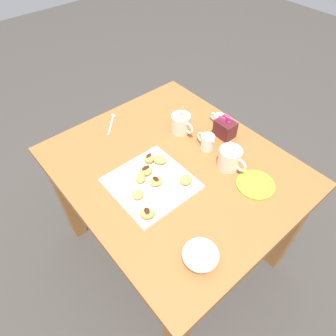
% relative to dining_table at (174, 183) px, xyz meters
% --- Properties ---
extents(ground_plane, '(8.00, 8.00, 0.00)m').
position_rel_dining_table_xyz_m(ground_plane, '(0.00, 0.00, -0.58)').
color(ground_plane, '#423D38').
extents(dining_table, '(1.01, 0.87, 0.70)m').
position_rel_dining_table_xyz_m(dining_table, '(0.00, 0.00, 0.00)').
color(dining_table, '#A36633').
rests_on(dining_table, ground_plane).
extents(pastry_plate_square, '(0.31, 0.31, 0.02)m').
position_rel_dining_table_xyz_m(pastry_plate_square, '(0.02, -0.14, 0.13)').
color(pastry_plate_square, white).
rests_on(pastry_plate_square, dining_table).
extents(coffee_mug_cream_left, '(0.13, 0.09, 0.14)m').
position_rel_dining_table_xyz_m(coffee_mug_cream_left, '(-0.15, 0.17, 0.17)').
color(coffee_mug_cream_left, silver).
rests_on(coffee_mug_cream_left, dining_table).
extents(coffee_mug_cream_right, '(0.14, 0.10, 0.14)m').
position_rel_dining_table_xyz_m(coffee_mug_cream_right, '(0.15, 0.17, 0.17)').
color(coffee_mug_cream_right, silver).
rests_on(coffee_mug_cream_right, dining_table).
extents(cream_pitcher_white, '(0.10, 0.06, 0.07)m').
position_rel_dining_table_xyz_m(cream_pitcher_white, '(0.01, 0.18, 0.16)').
color(cream_pitcher_white, white).
rests_on(cream_pitcher_white, dining_table).
extents(sugar_caddy, '(0.09, 0.07, 0.11)m').
position_rel_dining_table_xyz_m(sugar_caddy, '(0.01, 0.31, 0.16)').
color(sugar_caddy, '#561E23').
rests_on(sugar_caddy, dining_table).
extents(ice_cream_bowl, '(0.12, 0.12, 0.09)m').
position_rel_dining_table_xyz_m(ice_cream_bowl, '(0.38, -0.22, 0.16)').
color(ice_cream_bowl, white).
rests_on(ice_cream_bowl, dining_table).
extents(chocolate_sauce_pitcher, '(0.09, 0.05, 0.06)m').
position_rel_dining_table_xyz_m(chocolate_sauce_pitcher, '(-0.07, 0.34, 0.15)').
color(chocolate_sauce_pitcher, white).
rests_on(chocolate_sauce_pitcher, dining_table).
extents(saucer_lime_left, '(0.15, 0.15, 0.01)m').
position_rel_dining_table_xyz_m(saucer_lime_left, '(0.30, 0.17, 0.12)').
color(saucer_lime_left, '#9EC633').
rests_on(saucer_lime_left, dining_table).
extents(loose_spoon_near_saucer, '(0.13, 0.11, 0.01)m').
position_rel_dining_table_xyz_m(loose_spoon_near_saucer, '(-0.42, -0.04, 0.12)').
color(loose_spoon_near_saucer, silver).
rests_on(loose_spoon_near_saucer, dining_table).
extents(beignet_0, '(0.06, 0.06, 0.03)m').
position_rel_dining_table_xyz_m(beignet_0, '(-0.01, -0.17, 0.15)').
color(beignet_0, '#DBA351').
rests_on(beignet_0, pastry_plate_square).
extents(beignet_1, '(0.05, 0.05, 0.04)m').
position_rel_dining_table_xyz_m(beignet_1, '(-0.07, -0.08, 0.15)').
color(beignet_1, '#DBA351').
rests_on(beignet_1, pastry_plate_square).
extents(chocolate_drizzle_1, '(0.02, 0.03, 0.00)m').
position_rel_dining_table_xyz_m(chocolate_drizzle_1, '(-0.07, -0.08, 0.17)').
color(chocolate_drizzle_1, '#381E11').
rests_on(chocolate_drizzle_1, beignet_1).
extents(beignet_2, '(0.05, 0.06, 0.03)m').
position_rel_dining_table_xyz_m(beignet_2, '(0.05, -0.23, 0.15)').
color(beignet_2, '#DBA351').
rests_on(beignet_2, pastry_plate_square).
extents(beignet_3, '(0.05, 0.05, 0.03)m').
position_rel_dining_table_xyz_m(beignet_3, '(0.11, -0.04, 0.15)').
color(beignet_3, '#DBA351').
rests_on(beignet_3, pastry_plate_square).
extents(beignet_4, '(0.07, 0.07, 0.03)m').
position_rel_dining_table_xyz_m(beignet_4, '(0.14, -0.25, 0.15)').
color(beignet_4, '#DBA351').
rests_on(beignet_4, pastry_plate_square).
extents(chocolate_drizzle_4, '(0.04, 0.03, 0.00)m').
position_rel_dining_table_xyz_m(chocolate_drizzle_4, '(0.14, -0.25, 0.17)').
color(chocolate_drizzle_4, '#381E11').
rests_on(chocolate_drizzle_4, beignet_4).
extents(beignet_5, '(0.06, 0.06, 0.03)m').
position_rel_dining_table_xyz_m(beignet_5, '(-0.03, -0.13, 0.15)').
color(beignet_5, '#DBA351').
rests_on(beignet_5, pastry_plate_square).
extents(chocolate_drizzle_5, '(0.02, 0.04, 0.00)m').
position_rel_dining_table_xyz_m(chocolate_drizzle_5, '(-0.03, -0.13, 0.17)').
color(chocolate_drizzle_5, '#381E11').
rests_on(chocolate_drizzle_5, beignet_5).
extents(beignet_6, '(0.06, 0.07, 0.03)m').
position_rel_dining_table_xyz_m(beignet_6, '(0.04, -0.13, 0.15)').
color(beignet_6, '#DBA351').
rests_on(beignet_6, pastry_plate_square).
extents(chocolate_drizzle_6, '(0.03, 0.02, 0.00)m').
position_rel_dining_table_xyz_m(chocolate_drizzle_6, '(0.04, -0.13, 0.17)').
color(chocolate_drizzle_6, '#381E11').
rests_on(chocolate_drizzle_6, beignet_6).
extents(beignet_7, '(0.07, 0.07, 0.03)m').
position_rel_dining_table_xyz_m(beignet_7, '(-0.04, -0.04, 0.15)').
color(beignet_7, '#DBA351').
rests_on(beignet_7, pastry_plate_square).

